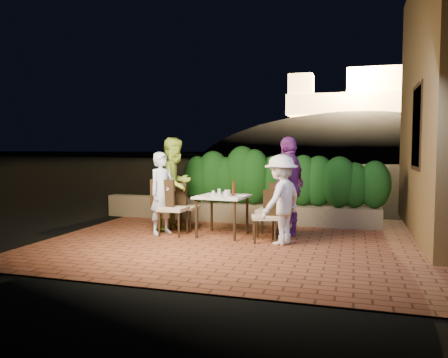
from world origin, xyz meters
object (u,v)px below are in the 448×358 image
at_px(diner_green, 175,184).
at_px(diner_white, 281,200).
at_px(chair_left_back, 185,206).
at_px(diner_blue, 162,193).
at_px(chair_right_front, 264,216).
at_px(bowl, 226,193).
at_px(dining_table, 222,216).
at_px(chair_left_front, 173,207).
at_px(parapet_lamp, 162,193).
at_px(diner_purple, 289,187).
at_px(beer_bottle, 234,188).
at_px(chair_right_back, 270,209).

height_order(diner_green, diner_white, diner_green).
distance_m(chair_left_back, diner_blue, 0.64).
bearing_deg(diner_green, chair_right_front, -93.64).
xyz_separation_m(bowl, diner_white, (1.16, -0.66, -0.01)).
height_order(dining_table, diner_green, diner_green).
bearing_deg(diner_white, chair_left_front, -71.87).
bearing_deg(diner_white, chair_right_front, -79.10).
relative_size(chair_right_front, parapet_lamp, 6.51).
bearing_deg(dining_table, diner_purple, 10.82).
xyz_separation_m(dining_table, bowl, (-0.01, 0.27, 0.39)).
distance_m(beer_bottle, chair_right_back, 0.78).
relative_size(diner_blue, diner_white, 1.02).
relative_size(beer_bottle, chair_right_front, 0.32).
bearing_deg(diner_blue, diner_green, 19.09).
bearing_deg(parapet_lamp, chair_left_back, -49.49).
bearing_deg(diner_purple, parapet_lamp, -97.31).
height_order(dining_table, bowl, bowl).
relative_size(dining_table, beer_bottle, 3.02).
height_order(chair_left_front, chair_right_back, chair_left_front).
distance_m(chair_left_front, diner_green, 0.74).
distance_m(dining_table, bowl, 0.48).
relative_size(chair_right_back, diner_white, 0.66).
relative_size(bowl, parapet_lamp, 1.15).
distance_m(dining_table, beer_bottle, 0.56).
bearing_deg(diner_blue, chair_left_front, -77.53).
bearing_deg(chair_left_back, dining_table, -17.80).
xyz_separation_m(beer_bottle, bowl, (-0.21, 0.22, -0.13)).
xyz_separation_m(chair_right_back, parapet_lamp, (-2.84, 1.44, 0.07)).
relative_size(bowl, chair_right_back, 0.16).
distance_m(chair_left_back, chair_right_front, 1.83).
height_order(beer_bottle, chair_left_back, beer_bottle).
height_order(diner_blue, parapet_lamp, diner_blue).
relative_size(diner_green, diner_purple, 1.00).
bearing_deg(diner_green, diner_blue, -167.28).
distance_m(chair_right_back, diner_purple, 0.54).
bearing_deg(chair_right_front, dining_table, -37.24).
bearing_deg(chair_left_back, beer_bottle, -11.77).
relative_size(chair_left_back, chair_right_back, 0.95).
height_order(beer_bottle, diner_blue, diner_blue).
bearing_deg(chair_right_back, parapet_lamp, -25.06).
relative_size(chair_right_front, diner_blue, 0.59).
relative_size(chair_left_front, diner_blue, 0.67).
bearing_deg(diner_green, chair_right_back, -79.21).
height_order(chair_left_back, diner_white, diner_white).
height_order(beer_bottle, diner_green, diner_green).
relative_size(beer_bottle, chair_right_back, 0.29).
relative_size(chair_left_back, parapet_lamp, 6.75).
bearing_deg(parapet_lamp, chair_right_back, -26.87).
height_order(dining_table, diner_blue, diner_blue).
relative_size(dining_table, parapet_lamp, 6.32).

